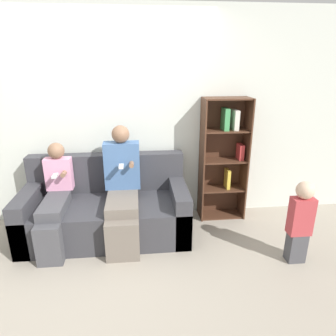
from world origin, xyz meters
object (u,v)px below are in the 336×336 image
object	(u,v)px
couch	(107,210)
toddler_standing	(300,220)
child_seated	(55,198)
adult_seated	(122,185)
bookshelf	(224,156)

from	to	relation	value
couch	toddler_standing	size ratio (longest dim) A/B	2.13
couch	child_seated	xyz separation A→B (m)	(-0.52, -0.15, 0.25)
adult_seated	toddler_standing	distance (m)	1.86
couch	toddler_standing	xyz separation A→B (m)	(1.94, -0.74, 0.17)
child_seated	bookshelf	xyz separation A→B (m)	(1.98, 0.47, 0.27)
couch	adult_seated	distance (m)	0.41
couch	child_seated	bearing A→B (deg)	-163.88
adult_seated	toddler_standing	size ratio (longest dim) A/B	1.46
adult_seated	child_seated	bearing A→B (deg)	-176.32
child_seated	adult_seated	bearing A→B (deg)	3.68
child_seated	toddler_standing	distance (m)	2.54
couch	bookshelf	xyz separation A→B (m)	(1.45, 0.32, 0.52)
child_seated	toddler_standing	xyz separation A→B (m)	(2.47, -0.58, -0.09)
child_seated	bookshelf	bearing A→B (deg)	13.44
adult_seated	toddler_standing	world-z (taller)	adult_seated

